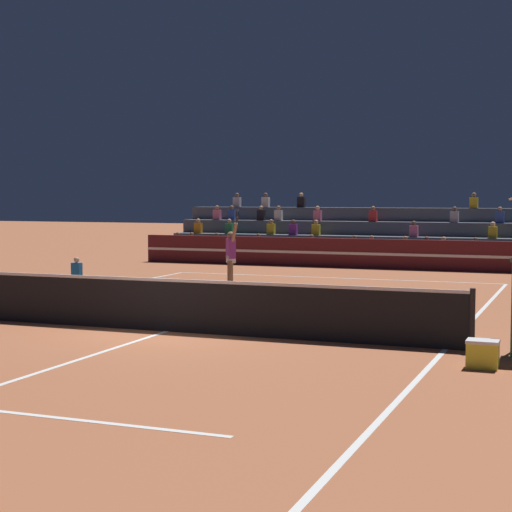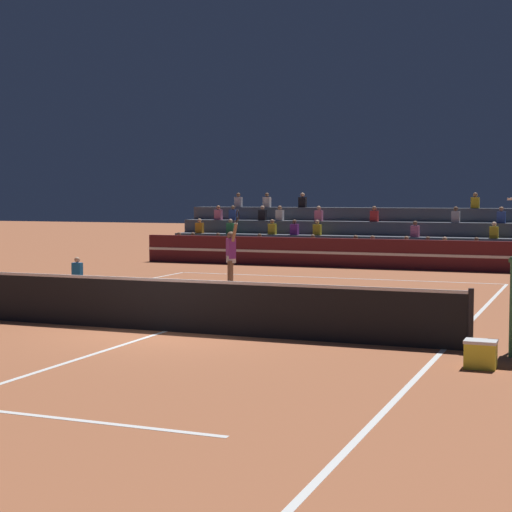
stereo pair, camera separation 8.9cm
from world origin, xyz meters
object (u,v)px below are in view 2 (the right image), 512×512
tennis_player (231,258)px  equipment_cooler (481,354)px  ball_kid_courtside (77,274)px  tennis_ball (245,284)px

tennis_player → equipment_cooler: 11.29m
ball_kid_courtside → tennis_player: 5.27m
ball_kid_courtside → equipment_cooler: 15.50m
tennis_player → tennis_ball: bearing=101.6°
tennis_ball → tennis_player: bearing=-78.4°
tennis_player → tennis_ball: size_ratio=35.28×
ball_kid_courtside → tennis_ball: ball_kid_courtside is taller
tennis_ball → ball_kid_courtside: bearing=-160.7°
tennis_player → equipment_cooler: (7.75, -8.18, -0.76)m
ball_kid_courtside → tennis_player: tennis_player is taller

